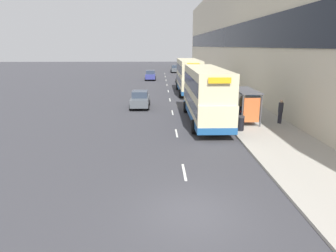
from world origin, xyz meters
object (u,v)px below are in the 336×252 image
Objects in this scene: car_0 at (175,69)px; pedestrian_1 at (241,105)px; double_decker_bus_near at (205,94)px; car_2 at (150,75)px; pedestrian_at_shelter at (280,111)px; car_1 at (140,99)px; double_decker_bus_ahead at (189,76)px; car_3 at (182,78)px; litter_bin at (240,123)px; bus_shelter at (248,100)px.

car_0 is 45.13m from pedestrian_1.
double_decker_bus_near reaches higher than car_2.
double_decker_bus_near is 31.48m from car_2.
pedestrian_1 is (-2.29, 2.96, -0.10)m from pedestrian_at_shelter.
double_decker_bus_near is at bearing 133.42° from car_1.
double_decker_bus_near is 1.06× the size of double_decker_bus_ahead.
double_decker_bus_ahead is 2.62× the size of car_2.
pedestrian_1 is at bearing -76.10° from double_decker_bus_ahead.
car_1 is 1.02× the size of car_3.
double_decker_bus_ahead is 5.55× the size of pedestrian_at_shelter.
car_2 is at bearing 102.15° from litter_bin.
bus_shelter is 2.47m from pedestrian_1.
bus_shelter reaches higher than pedestrian_at_shelter.
double_decker_bus_near is at bearing 171.24° from bus_shelter.
pedestrian_at_shelter reaches higher than car_2.
car_3 is at bearing -105.82° from car_1.
car_3 is at bearing 96.84° from bus_shelter.
car_3 is 24.50m from pedestrian_1.
bus_shelter is at bearing 65.00° from litter_bin.
pedestrian_1 is at bearing -82.28° from car_3.
pedestrian_1 reaches higher than car_1.
car_1 is at bearing 133.42° from double_decker_bus_near.
double_decker_bus_ahead reaches higher than pedestrian_1.
double_decker_bus_near is 2.78× the size of car_2.
pedestrian_1 is (3.40, -45.01, 0.14)m from car_0.
double_decker_bus_near is (-3.30, 0.51, 0.41)m from bus_shelter.
litter_bin is (1.97, -29.20, -0.16)m from car_3.
double_decker_bus_near is at bearing -90.00° from car_0.
litter_bin is (1.97, -18.24, -1.61)m from double_decker_bus_ahead.
double_decker_bus_ahead is at bearing 96.17° from litter_bin.
car_0 is 2.61× the size of pedestrian_1.
bus_shelter is 0.41× the size of double_decker_bus_ahead.
double_decker_bus_near reaches higher than litter_bin.
car_0 reaches higher than car_3.
litter_bin is at bearing -151.53° from pedestrian_at_shelter.
bus_shelter is 1.07× the size of car_2.
litter_bin is (-1.22, -2.62, -1.21)m from bus_shelter.
double_decker_bus_near reaches higher than car_0.
bus_shelter is 0.97× the size of car_0.
car_2 reaches higher than litter_bin.
bus_shelter is at bearing -8.76° from double_decker_bus_near.
car_2 is (0.33, 25.08, 0.03)m from car_1.
bus_shelter reaches higher than pedestrian_1.
double_decker_bus_near is 5.90× the size of pedestrian_at_shelter.
car_2 is (-5.38, 15.88, -1.43)m from double_decker_bus_ahead.
car_0 is 41.26m from car_1.
car_1 is (-5.60, 5.92, -1.46)m from double_decker_bus_near.
car_3 is at bearing 137.50° from car_2.
bus_shelter is 47.43m from car_0.
car_3 is at bearing 97.72° from pedestrian_1.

